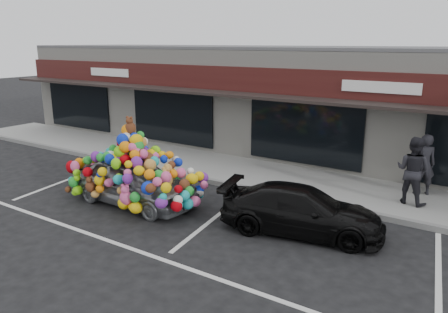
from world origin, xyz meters
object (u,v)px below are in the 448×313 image
Objects in this scene: pedestrian_a at (424,164)px; toy_car at (133,175)px; black_sedan at (301,210)px; pedestrian_b at (413,170)px.

toy_car is at bearing 10.12° from pedestrian_a.
toy_car is 2.34× the size of pedestrian_a.
toy_car reaches higher than pedestrian_a.
toy_car is at bearing 87.46° from black_sedan.
pedestrian_a is at bearing -37.91° from black_sedan.
pedestrian_a is 0.97m from pedestrian_b.
pedestrian_a is (2.00, 4.12, 0.49)m from black_sedan.
black_sedan is 2.17× the size of pedestrian_a.
toy_car is 1.08× the size of black_sedan.
pedestrian_a is (6.81, 4.92, 0.22)m from toy_car.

